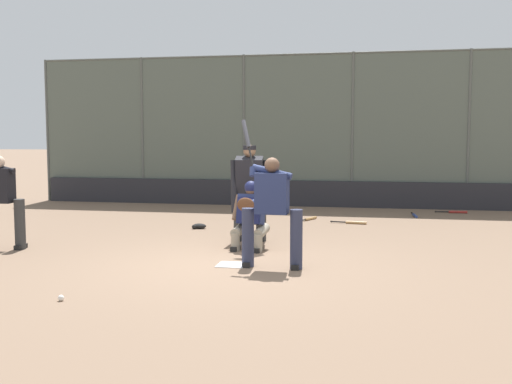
# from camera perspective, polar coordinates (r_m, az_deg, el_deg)

# --- Properties ---
(ground_plane) EXTENTS (160.00, 160.00, 0.00)m
(ground_plane) POSITION_cam_1_polar(r_m,az_deg,el_deg) (9.33, -2.34, -6.97)
(ground_plane) COLOR #7A604C
(home_plate_marker) EXTENTS (0.43, 0.43, 0.01)m
(home_plate_marker) POSITION_cam_1_polar(r_m,az_deg,el_deg) (9.33, -2.34, -6.93)
(home_plate_marker) COLOR white
(home_plate_marker) RESTS_ON ground_plane
(backstop_fence) EXTENTS (15.68, 0.08, 4.34)m
(backstop_fence) POSITION_cam_1_polar(r_m,az_deg,el_deg) (17.23, 3.95, 6.19)
(backstop_fence) COLOR #515651
(backstop_fence) RESTS_ON ground_plane
(padding_wall) EXTENTS (15.29, 0.18, 0.73)m
(padding_wall) POSITION_cam_1_polar(r_m,az_deg,el_deg) (17.20, 3.87, -0.14)
(padding_wall) COLOR #28282D
(padding_wall) RESTS_ON ground_plane
(bleachers_beyond) EXTENTS (10.92, 2.50, 1.48)m
(bleachers_beyond) POSITION_cam_1_polar(r_m,az_deg,el_deg) (19.67, 8.76, 0.84)
(bleachers_beyond) COLOR slate
(bleachers_beyond) RESTS_ON ground_plane
(batter_at_plate) EXTENTS (1.04, 0.65, 2.25)m
(batter_at_plate) POSITION_cam_1_polar(r_m,az_deg,el_deg) (9.01, 1.48, -1.52)
(batter_at_plate) COLOR #2D334C
(batter_at_plate) RESTS_ON ground_plane
(catcher_behind_plate) EXTENTS (0.65, 0.79, 1.21)m
(catcher_behind_plate) POSITION_cam_1_polar(r_m,az_deg,el_deg) (10.48, -0.60, -2.14)
(catcher_behind_plate) COLOR gray
(catcher_behind_plate) RESTS_ON ground_plane
(umpire_home) EXTENTS (0.74, 0.50, 1.83)m
(umpire_home) POSITION_cam_1_polar(r_m,az_deg,el_deg) (11.31, -0.61, 0.25)
(umpire_home) COLOR #333333
(umpire_home) RESTS_ON ground_plane
(spare_bat_near_backstop) EXTENTS (0.82, 0.07, 0.07)m
(spare_bat_near_backstop) POSITION_cam_1_polar(r_m,az_deg,el_deg) (16.41, 18.46, -1.82)
(spare_bat_near_backstop) COLOR black
(spare_bat_near_backstop) RESTS_ON ground_plane
(spare_bat_by_padding) EXTENTS (0.83, 0.18, 0.07)m
(spare_bat_by_padding) POSITION_cam_1_polar(r_m,az_deg,el_deg) (13.84, 9.25, -2.89)
(spare_bat_by_padding) COLOR black
(spare_bat_by_padding) RESTS_ON ground_plane
(spare_bat_third_base_side) EXTENTS (0.40, 0.80, 0.07)m
(spare_bat_third_base_side) POSITION_cam_1_polar(r_m,az_deg,el_deg) (14.33, 5.09, -2.56)
(spare_bat_third_base_side) COLOR black
(spare_bat_third_base_side) RESTS_ON ground_plane
(spare_bat_first_base_side) EXTENTS (0.12, 0.82, 0.07)m
(spare_bat_first_base_side) POSITION_cam_1_polar(r_m,az_deg,el_deg) (15.43, 14.87, -2.16)
(spare_bat_first_base_side) COLOR black
(spare_bat_first_base_side) RESTS_ON ground_plane
(fielding_glove_on_dirt) EXTENTS (0.31, 0.23, 0.11)m
(fielding_glove_on_dirt) POSITION_cam_1_polar(r_m,az_deg,el_deg) (13.02, -5.47, -3.25)
(fielding_glove_on_dirt) COLOR black
(fielding_glove_on_dirt) RESTS_ON ground_plane
(baseball_loose) EXTENTS (0.07, 0.07, 0.07)m
(baseball_loose) POSITION_cam_1_polar(r_m,az_deg,el_deg) (7.70, -18.08, -9.57)
(baseball_loose) COLOR white
(baseball_loose) RESTS_ON ground_plane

